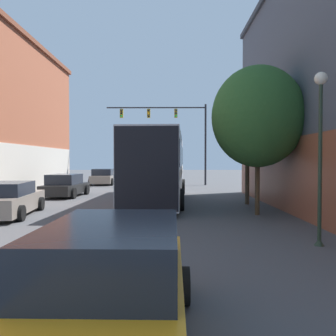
# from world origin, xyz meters

# --- Properties ---
(lane_center_line) EXTENTS (0.14, 46.70, 0.01)m
(lane_center_line) POSITION_xyz_m (0.00, 17.35, 0.00)
(lane_center_line) COLOR silver
(lane_center_line) RESTS_ON ground_plane
(bus) EXTENTS (3.27, 11.96, 3.64)m
(bus) POSITION_xyz_m (1.77, 19.06, 2.04)
(bus) COLOR #B7B7BC
(bus) RESTS_ON ground_plane
(hatchback_foreground) EXTENTS (2.02, 4.48, 1.49)m
(hatchback_foreground) POSITION_xyz_m (1.72, 4.45, 0.69)
(hatchback_foreground) COLOR orange
(hatchback_foreground) RESTS_ON ground_plane
(parked_car_left_near) EXTENTS (2.37, 4.53, 1.38)m
(parked_car_left_near) POSITION_xyz_m (-4.16, 13.88, 0.66)
(parked_car_left_near) COLOR slate
(parked_car_left_near) RESTS_ON ground_plane
(parked_car_left_mid) EXTENTS (2.24, 3.84, 1.47)m
(parked_car_left_mid) POSITION_xyz_m (-3.88, 31.10, 0.70)
(parked_car_left_mid) COLOR slate
(parked_car_left_mid) RESTS_ON ground_plane
(parked_car_left_far) EXTENTS (2.28, 4.11, 1.40)m
(parked_car_left_far) POSITION_xyz_m (-4.17, 21.05, 0.66)
(parked_car_left_far) COLOR black
(parked_car_left_far) RESTS_ON ground_plane
(traffic_signal_gantry) EXTENTS (9.15, 0.36, 7.40)m
(traffic_signal_gantry) POSITION_xyz_m (2.69, 30.68, 5.51)
(traffic_signal_gantry) COLOR black
(traffic_signal_gantry) RESTS_ON ground_plane
(street_lamp) EXTENTS (0.34, 0.34, 4.57)m
(street_lamp) POSITION_xyz_m (6.36, 9.32, 2.78)
(street_lamp) COLOR #233323
(street_lamp) RESTS_ON ground_plane
(street_tree_near) EXTENTS (3.79, 3.41, 6.15)m
(street_tree_near) POSITION_xyz_m (6.02, 14.23, 4.06)
(street_tree_near) COLOR #4C3823
(street_tree_near) RESTS_ON ground_plane
(street_tree_far) EXTENTS (2.89, 2.60, 5.56)m
(street_tree_far) POSITION_xyz_m (6.36, 17.52, 3.96)
(street_tree_far) COLOR brown
(street_tree_far) RESTS_ON ground_plane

